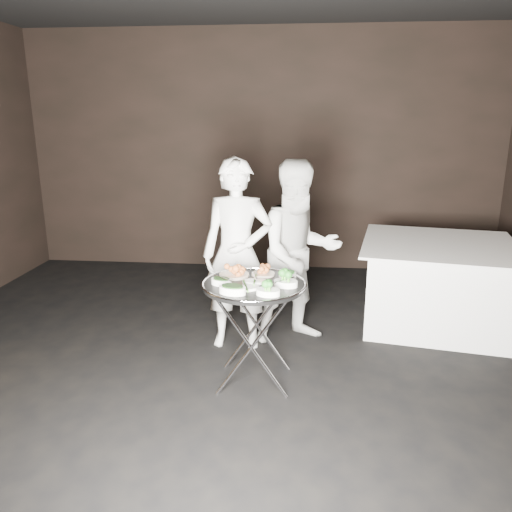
# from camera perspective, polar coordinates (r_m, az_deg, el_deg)

# --- Properties ---
(floor) EXTENTS (6.00, 7.00, 0.05)m
(floor) POSITION_cam_1_polar(r_m,az_deg,el_deg) (3.57, -4.20, -17.90)
(floor) COLOR black
(floor) RESTS_ON ground
(wall_back) EXTENTS (6.00, 0.05, 3.00)m
(wall_back) POSITION_cam_1_polar(r_m,az_deg,el_deg) (6.49, 0.73, 11.76)
(wall_back) COLOR black
(wall_back) RESTS_ON floor
(tray_stand) EXTENTS (0.52, 0.44, 0.77)m
(tray_stand) POSITION_cam_1_polar(r_m,az_deg,el_deg) (3.72, -0.22, -8.33)
(tray_stand) COLOR silver
(tray_stand) RESTS_ON floor
(serving_tray) EXTENTS (0.75, 0.75, 0.04)m
(serving_tray) POSITION_cam_1_polar(r_m,az_deg,el_deg) (3.59, -0.22, -3.30)
(serving_tray) COLOR black
(serving_tray) RESTS_ON tray_stand
(potato_plate_a) EXTENTS (0.22, 0.22, 0.08)m
(potato_plate_a) POSITION_cam_1_polar(r_m,az_deg,el_deg) (3.74, -2.52, -1.78)
(potato_plate_a) COLOR beige
(potato_plate_a) RESTS_ON serving_tray
(potato_plate_b) EXTENTS (0.18, 0.18, 0.06)m
(potato_plate_b) POSITION_cam_1_polar(r_m,az_deg,el_deg) (3.77, 0.82, -1.78)
(potato_plate_b) COLOR beige
(potato_plate_b) RESTS_ON serving_tray
(greens_bowl) EXTENTS (0.13, 0.13, 0.08)m
(greens_bowl) POSITION_cam_1_polar(r_m,az_deg,el_deg) (3.69, 3.62, -2.09)
(greens_bowl) COLOR white
(greens_bowl) RESTS_ON serving_tray
(asparagus_plate_a) EXTENTS (0.19, 0.11, 0.04)m
(asparagus_plate_a) POSITION_cam_1_polar(r_m,az_deg,el_deg) (3.59, -0.13, -2.84)
(asparagus_plate_a) COLOR white
(asparagus_plate_a) RESTS_ON serving_tray
(asparagus_plate_b) EXTENTS (0.21, 0.15, 0.04)m
(asparagus_plate_b) POSITION_cam_1_polar(r_m,az_deg,el_deg) (3.46, -1.19, -3.58)
(asparagus_plate_b) COLOR white
(asparagus_plate_b) RESTS_ON serving_tray
(spinach_bowl_a) EXTENTS (0.19, 0.16, 0.06)m
(spinach_bowl_a) POSITION_cam_1_polar(r_m,az_deg,el_deg) (3.56, -3.97, -2.83)
(spinach_bowl_a) COLOR white
(spinach_bowl_a) RESTS_ON serving_tray
(spinach_bowl_b) EXTENTS (0.22, 0.17, 0.08)m
(spinach_bowl_b) POSITION_cam_1_polar(r_m,az_deg,el_deg) (3.38, -2.71, -3.73)
(spinach_bowl_b) COLOR white
(spinach_bowl_b) RESTS_ON serving_tray
(broccoli_bowl_a) EXTENTS (0.19, 0.15, 0.07)m
(broccoli_bowl_a) POSITION_cam_1_polar(r_m,az_deg,el_deg) (3.52, 3.42, -2.98)
(broccoli_bowl_a) COLOR white
(broccoli_bowl_a) RESTS_ON serving_tray
(broccoli_bowl_b) EXTENTS (0.18, 0.15, 0.07)m
(broccoli_bowl_b) POSITION_cam_1_polar(r_m,az_deg,el_deg) (3.35, 1.40, -3.99)
(broccoli_bowl_b) COLOR white
(broccoli_bowl_b) RESTS_ON serving_tray
(serving_utensils) EXTENTS (0.59, 0.42, 0.01)m
(serving_utensils) POSITION_cam_1_polar(r_m,az_deg,el_deg) (3.64, 0.14, -2.04)
(serving_utensils) COLOR silver
(serving_utensils) RESTS_ON serving_tray
(waiter_left) EXTENTS (0.60, 0.39, 1.63)m
(waiter_left) POSITION_cam_1_polar(r_m,az_deg,el_deg) (4.22, -2.18, 0.14)
(waiter_left) COLOR silver
(waiter_left) RESTS_ON floor
(waiter_right) EXTENTS (0.95, 0.86, 1.61)m
(waiter_right) POSITION_cam_1_polar(r_m,az_deg,el_deg) (4.34, 4.94, 0.34)
(waiter_right) COLOR silver
(waiter_right) RESTS_ON floor
(dining_table) EXTENTS (1.40, 1.40, 0.80)m
(dining_table) POSITION_cam_1_polar(r_m,az_deg,el_deg) (5.09, 19.87, -2.94)
(dining_table) COLOR white
(dining_table) RESTS_ON floor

